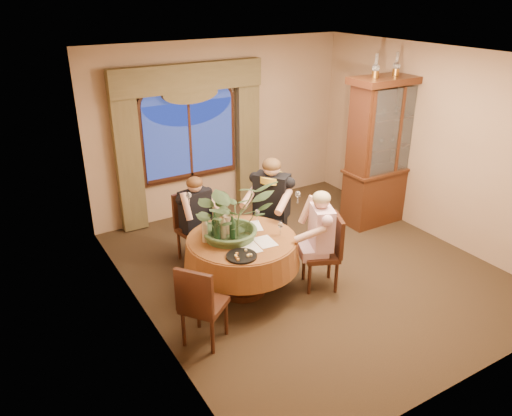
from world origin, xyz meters
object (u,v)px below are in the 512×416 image
stoneware_vase (227,226)px  chair_back_right (266,226)px  oil_lamp_right (416,62)px  person_scarf (272,208)px  chair_right (321,253)px  wine_bottle_2 (215,225)px  china_cabinet (387,151)px  wine_bottle_0 (217,232)px  wine_bottle_4 (232,229)px  oil_lamp_left (376,66)px  wine_bottle_1 (205,229)px  olive_bowl (245,236)px  wine_bottle_3 (224,229)px  person_back (196,220)px  chair_back (195,229)px  chair_front_left (204,303)px  dining_table (242,265)px  oil_lamp_center (397,64)px  person_pink (321,240)px  centerpiece_plant (231,187)px

stoneware_vase → chair_back_right: bearing=27.1°
oil_lamp_right → person_scarf: size_ratio=0.23×
chair_right → wine_bottle_2: (-1.17, 0.59, 0.44)m
china_cabinet → oil_lamp_right: 1.39m
wine_bottle_0 → wine_bottle_4: same height
stoneware_vase → oil_lamp_left: bearing=11.2°
wine_bottle_1 → wine_bottle_2: (0.16, 0.05, 0.00)m
chair_right → wine_bottle_1: 1.50m
olive_bowl → wine_bottle_0: 0.40m
chair_right → wine_bottle_3: bearing=92.6°
chair_back_right → wine_bottle_0: 1.29m
wine_bottle_0 → person_back: bearing=80.5°
chair_back → wine_bottle_1: bearing=64.5°
china_cabinet → chair_back: 3.27m
chair_front_left → person_back: (0.64, 1.59, 0.15)m
wine_bottle_2 → wine_bottle_3: same height
dining_table → wine_bottle_3: size_ratio=4.32×
china_cabinet → chair_right: 2.48m
oil_lamp_right → chair_back_right: oil_lamp_right is taller
person_scarf → wine_bottle_4: 1.13m
stoneware_vase → chair_right: bearing=-28.9°
chair_right → chair_back: (-1.07, 1.42, 0.00)m
dining_table → china_cabinet: 3.19m
oil_lamp_center → wine_bottle_1: bearing=-170.7°
chair_back → person_scarf: size_ratio=0.65×
stoneware_vase → wine_bottle_4: (-0.02, -0.18, 0.04)m
chair_back → person_pink: bearing=118.4°
oil_lamp_right → chair_front_left: 4.88m
chair_back → chair_right: bearing=117.6°
wine_bottle_0 → wine_bottle_2: (0.07, 0.20, 0.00)m
oil_lamp_left → wine_bottle_3: bearing=-166.9°
dining_table → chair_back: bearing=99.4°
oil_lamp_center → chair_right: size_ratio=0.35×
person_scarf → china_cabinet: bearing=-122.8°
dining_table → oil_lamp_left: bearing=15.0°
dining_table → stoneware_vase: size_ratio=5.53×
chair_right → person_pink: size_ratio=0.74×
chair_right → wine_bottle_0: bearing=96.4°
oil_lamp_left → stoneware_vase: 3.22m
wine_bottle_0 → wine_bottle_2: bearing=69.8°
china_cabinet → person_back: bearing=175.2°
china_cabinet → oil_lamp_left: (-0.40, 0.00, 1.33)m
wine_bottle_1 → chair_right: bearing=-22.4°
centerpiece_plant → chair_back: bearing=96.1°
person_scarf → stoneware_vase: bearing=78.6°
person_back → wine_bottle_1: (-0.25, -0.83, 0.28)m
chair_front_left → person_pink: (1.73, 0.25, 0.17)m
chair_back → wine_bottle_3: wine_bottle_3 is taller
oil_lamp_left → person_back: oil_lamp_left is taller
person_scarf → wine_bottle_0: size_ratio=4.45×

